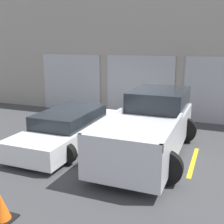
# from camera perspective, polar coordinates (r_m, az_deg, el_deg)

# --- Properties ---
(ground_plane) EXTENTS (28.00, 28.00, 0.00)m
(ground_plane) POSITION_cam_1_polar(r_m,az_deg,el_deg) (10.24, 1.89, -4.85)
(ground_plane) COLOR #3D3D3F
(shophouse_building) EXTENTS (17.28, 0.68, 5.64)m
(shophouse_building) POSITION_cam_1_polar(r_m,az_deg,el_deg) (12.87, 7.04, 11.44)
(shophouse_building) COLOR #9E9389
(shophouse_building) RESTS_ON ground
(pickup_truck) EXTENTS (2.52, 5.13, 1.78)m
(pickup_truck) POSITION_cam_1_polar(r_m,az_deg,el_deg) (8.58, 7.81, -2.78)
(pickup_truck) COLOR silver
(pickup_truck) RESTS_ON ground
(sedan_white) EXTENTS (2.11, 4.74, 1.13)m
(sedan_white) POSITION_cam_1_polar(r_m,az_deg,el_deg) (9.43, -8.68, -3.21)
(sedan_white) COLOR white
(sedan_white) RESTS_ON ground
(parking_stripe_far_left) EXTENTS (0.12, 2.20, 0.01)m
(parking_stripe_far_left) POSITION_cam_1_polar(r_m,az_deg,el_deg) (10.29, -15.16, -5.24)
(parking_stripe_far_left) COLOR gold
(parking_stripe_far_left) RESTS_ON ground
(parking_stripe_left) EXTENTS (0.12, 2.20, 0.01)m
(parking_stripe_left) POSITION_cam_1_polar(r_m,az_deg,el_deg) (9.00, -1.19, -7.50)
(parking_stripe_left) COLOR gold
(parking_stripe_left) RESTS_ON ground
(parking_stripe_centre) EXTENTS (0.12, 2.20, 0.01)m
(parking_stripe_centre) POSITION_cam_1_polar(r_m,az_deg,el_deg) (8.41, 16.18, -9.66)
(parking_stripe_centre) COLOR gold
(parking_stripe_centre) RESTS_ON ground
(traffic_cone) EXTENTS (0.47, 0.47, 0.55)m
(traffic_cone) POSITION_cam_1_polar(r_m,az_deg,el_deg) (5.96, -21.62, -17.68)
(traffic_cone) COLOR black
(traffic_cone) RESTS_ON ground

